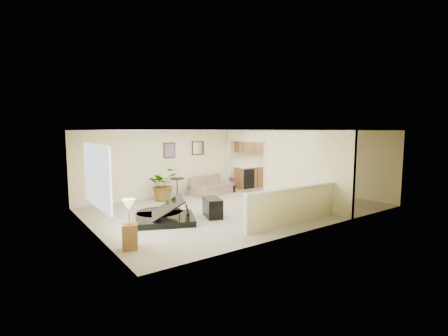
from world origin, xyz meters
TOP-DOWN VIEW (x-y plane):
  - floor at (0.00, 0.00)m, footprint 9.00×9.00m
  - back_wall at (0.00, 3.00)m, footprint 9.00×0.04m
  - front_wall at (0.00, -3.00)m, footprint 9.00×0.04m
  - left_wall at (-4.50, 0.00)m, footprint 0.04×6.00m
  - right_wall at (4.50, 0.00)m, footprint 0.04×6.00m
  - ceiling at (0.00, 0.00)m, footprint 9.00×6.00m
  - kitchen_vinyl at (3.15, 0.00)m, footprint 2.70×6.00m
  - interior_partition at (1.80, 0.25)m, footprint 0.18×5.99m
  - pony_half_wall at (0.08, -2.30)m, footprint 3.42×0.22m
  - left_window at (-4.49, -0.50)m, footprint 0.05×2.15m
  - wall_art_left at (-0.95, 2.97)m, footprint 0.48×0.04m
  - wall_mirror at (0.30, 2.97)m, footprint 0.55×0.04m
  - kitchen_cabinets at (3.19, 2.73)m, footprint 2.36×0.65m
  - piano at (-2.71, -0.07)m, footprint 2.22×2.17m
  - piano_bench at (-1.31, -0.50)m, footprint 0.66×0.91m
  - loveseat at (0.50, 2.40)m, footprint 1.79×1.23m
  - accent_table at (-0.96, 2.39)m, footprint 0.53×0.53m
  - palm_plant at (-1.50, 2.42)m, footprint 1.28×1.19m
  - small_plant at (1.45, 2.26)m, footprint 0.43×0.43m
  - lamp_stand at (-4.15, -1.63)m, footprint 0.39×0.39m

SIDE VIEW (x-z plane):
  - floor at x=0.00m, z-range 0.00..0.00m
  - kitchen_vinyl at x=3.15m, z-range 0.00..0.01m
  - small_plant at x=1.45m, z-range -0.05..0.56m
  - piano_bench at x=-1.31m, z-range 0.00..0.55m
  - loveseat at x=0.50m, z-range -0.11..0.81m
  - lamp_stand at x=-4.15m, z-range -0.08..0.99m
  - accent_table at x=-0.96m, z-range 0.11..0.88m
  - pony_half_wall at x=0.08m, z-range 0.02..1.02m
  - palm_plant at x=-1.50m, z-range -0.01..1.17m
  - piano at x=-2.71m, z-range -0.12..1.35m
  - kitchen_cabinets at x=3.19m, z-range -0.29..2.03m
  - interior_partition at x=1.80m, z-range -0.03..2.47m
  - back_wall at x=0.00m, z-range 0.00..2.50m
  - front_wall at x=0.00m, z-range 0.00..2.50m
  - left_wall at x=-4.50m, z-range 0.00..2.50m
  - right_wall at x=4.50m, z-range 0.00..2.50m
  - left_window at x=-4.49m, z-range 0.73..2.17m
  - wall_art_left at x=-0.95m, z-range 1.46..2.04m
  - wall_mirror at x=0.30m, z-range 1.52..2.08m
  - ceiling at x=0.00m, z-range 2.48..2.52m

